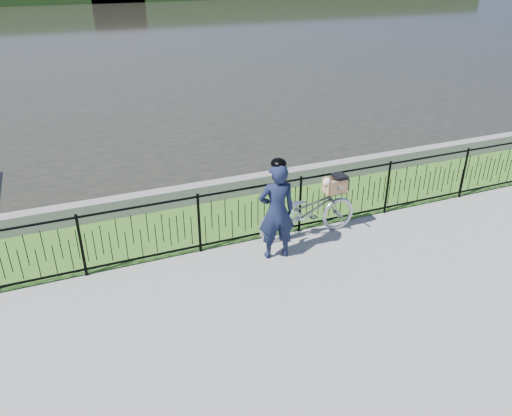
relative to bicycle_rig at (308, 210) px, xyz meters
name	(u,v)px	position (x,y,z in m)	size (l,w,h in m)	color
ground	(289,287)	(-1.07, -1.39, -0.53)	(120.00, 120.00, 0.00)	gray
grass_strip	(233,217)	(-1.07, 1.21, -0.53)	(60.00, 2.00, 0.01)	#386820
water	(86,32)	(-1.07, 31.61, -0.53)	(120.00, 120.00, 0.00)	#27271E
quay_wall	(218,190)	(-1.07, 2.21, -0.33)	(60.00, 0.30, 0.40)	gray
fence	(252,214)	(-1.07, 0.21, 0.04)	(14.00, 0.06, 1.15)	black
bicycle_rig	(308,210)	(0.00, 0.00, 0.00)	(1.99, 0.69, 1.17)	#B1B6BD
cyclist	(277,210)	(-0.87, -0.45, 0.38)	(0.70, 0.51, 1.85)	#121933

